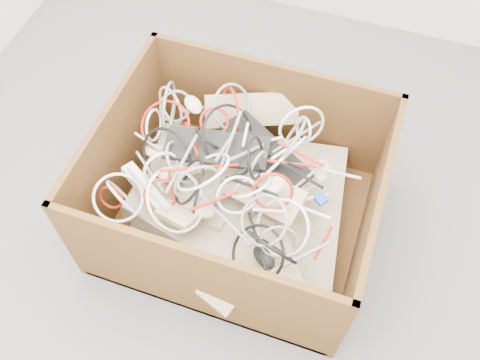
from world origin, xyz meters
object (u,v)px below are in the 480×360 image
(power_strip_left, at_px, (195,166))
(vga_plug, at_px, (321,199))
(power_strip_right, at_px, (147,190))
(cardboard_box, at_px, (235,203))

(power_strip_left, relative_size, vga_plug, 6.14)
(power_strip_left, xyz_separation_m, power_strip_right, (-0.14, -0.16, -0.02))
(cardboard_box, xyz_separation_m, power_strip_left, (-0.16, -0.01, 0.21))
(power_strip_left, bearing_deg, power_strip_right, -162.29)
(cardboard_box, height_order, power_strip_left, cardboard_box)
(power_strip_left, bearing_deg, cardboard_box, -27.66)
(power_strip_left, height_order, power_strip_right, power_strip_left)
(cardboard_box, distance_m, power_strip_left, 0.27)
(power_strip_left, bearing_deg, vga_plug, -30.48)
(power_strip_right, bearing_deg, power_strip_left, 77.68)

